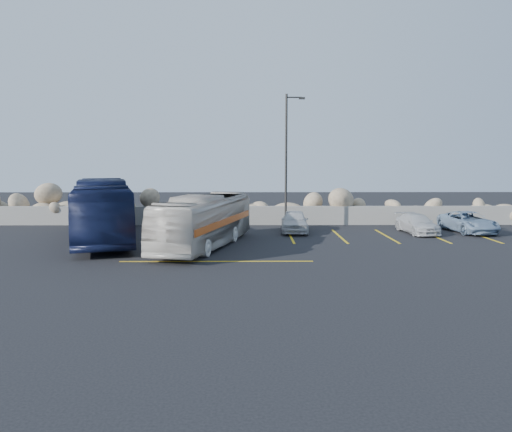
{
  "coord_description": "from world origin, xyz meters",
  "views": [
    {
      "loc": [
        0.46,
        -20.07,
        4.17
      ],
      "look_at": [
        0.68,
        4.0,
        1.46
      ],
      "focal_mm": 35.0,
      "sensor_mm": 36.0,
      "label": 1
    }
  ],
  "objects_px": {
    "vintage_bus": "(205,221)",
    "car_d": "(468,222)",
    "car_a": "(294,221)",
    "lamppost": "(287,158)",
    "tour_coach": "(103,210)",
    "car_c": "(417,224)"
  },
  "relations": [
    {
      "from": "car_a",
      "to": "car_c",
      "type": "height_order",
      "value": "car_a"
    },
    {
      "from": "tour_coach",
      "to": "lamppost",
      "type": "bearing_deg",
      "value": 2.94
    },
    {
      "from": "vintage_bus",
      "to": "car_a",
      "type": "distance_m",
      "value": 6.85
    },
    {
      "from": "car_d",
      "to": "car_c",
      "type": "bearing_deg",
      "value": -179.08
    },
    {
      "from": "vintage_bus",
      "to": "car_c",
      "type": "relative_size",
      "value": 2.43
    },
    {
      "from": "lamppost",
      "to": "car_a",
      "type": "height_order",
      "value": "lamppost"
    },
    {
      "from": "car_a",
      "to": "car_d",
      "type": "height_order",
      "value": "car_a"
    },
    {
      "from": "car_a",
      "to": "car_c",
      "type": "distance_m",
      "value": 7.0
    },
    {
      "from": "lamppost",
      "to": "car_a",
      "type": "distance_m",
      "value": 3.78
    },
    {
      "from": "lamppost",
      "to": "car_c",
      "type": "distance_m",
      "value": 8.39
    },
    {
      "from": "tour_coach",
      "to": "car_c",
      "type": "bearing_deg",
      "value": -9.45
    },
    {
      "from": "car_d",
      "to": "car_a",
      "type": "bearing_deg",
      "value": 173.64
    },
    {
      "from": "vintage_bus",
      "to": "car_d",
      "type": "bearing_deg",
      "value": 32.48
    },
    {
      "from": "car_a",
      "to": "car_c",
      "type": "relative_size",
      "value": 1.01
    },
    {
      "from": "car_d",
      "to": "lamppost",
      "type": "bearing_deg",
      "value": 168.86
    },
    {
      "from": "car_d",
      "to": "tour_coach",
      "type": "bearing_deg",
      "value": -178.68
    },
    {
      "from": "tour_coach",
      "to": "car_a",
      "type": "height_order",
      "value": "tour_coach"
    },
    {
      "from": "car_a",
      "to": "vintage_bus",
      "type": "bearing_deg",
      "value": -130.83
    },
    {
      "from": "tour_coach",
      "to": "car_d",
      "type": "distance_m",
      "value": 20.56
    },
    {
      "from": "lamppost",
      "to": "tour_coach",
      "type": "xyz_separation_m",
      "value": [
        -9.92,
        -3.5,
        -2.71
      ]
    },
    {
      "from": "vintage_bus",
      "to": "tour_coach",
      "type": "bearing_deg",
      "value": 172.33
    },
    {
      "from": "vintage_bus",
      "to": "car_d",
      "type": "height_order",
      "value": "vintage_bus"
    }
  ]
}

